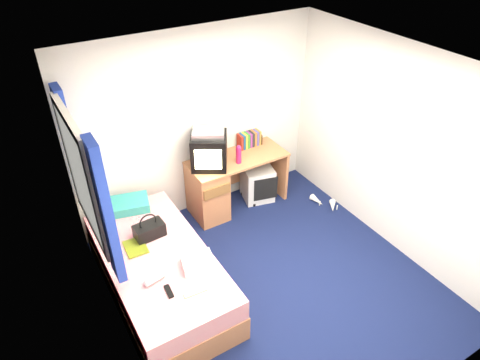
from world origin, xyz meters
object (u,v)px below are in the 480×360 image
bed (160,273)px  pink_water_bottle (239,155)px  vcr (208,133)px  water_bottle (155,278)px  pillow (127,205)px  aerosol_can (223,153)px  handbag (149,230)px  colour_swatch_fan (195,292)px  white_heels (325,203)px  desk (219,185)px  storage_cube (257,183)px  crt_tv (209,151)px  towel (198,262)px  picture_frame (260,138)px  remote_control (169,291)px  magazine (136,247)px

bed → pink_water_bottle: pink_water_bottle is taller
vcr → water_bottle: 1.87m
pillow → aerosol_can: bearing=3.8°
handbag → colour_swatch_fan: (0.07, -0.94, -0.08)m
bed → handbag: 0.47m
bed → white_heels: (2.49, 0.24, -0.23)m
white_heels → handbag: bearing=178.6°
desk → pink_water_bottle: 0.52m
bed → storage_cube: bed is taller
pillow → aerosol_can: aerosol_can is taller
vcr → handbag: bearing=-119.0°
pink_water_bottle → handbag: (-1.40, -0.49, -0.23)m
crt_tv → towel: (-0.81, -1.27, -0.37)m
bed → picture_frame: size_ratio=14.29×
colour_swatch_fan → crt_tv: bearing=57.7°
towel → water_bottle: 0.44m
pillow → pink_water_bottle: 1.48m
picture_frame → towel: 2.21m
pink_water_bottle → water_bottle: size_ratio=1.10×
bed → water_bottle: water_bottle is taller
desk → pink_water_bottle: size_ratio=5.94×
colour_swatch_fan → remote_control: remote_control is taller
crt_tv → aerosol_can: size_ratio=3.13×
storage_cube → vcr: size_ratio=1.30×
pink_water_bottle → aerosol_can: size_ratio=1.20×
storage_cube → towel: bearing=-126.9°
crt_tv → water_bottle: bearing=-104.1°
handbag → towel: (0.24, -0.66, -0.04)m
pillow → picture_frame: 1.98m
white_heels → water_bottle: bearing=-168.0°
picture_frame → vcr: bearing=-154.2°
vcr → remote_control: (-1.19, -1.43, -0.66)m
remote_control → white_heels: size_ratio=0.37×
colour_swatch_fan → white_heels: (2.38, 0.88, -0.51)m
desk → magazine: size_ratio=4.64×
picture_frame → colour_swatch_fan: picture_frame is taller
picture_frame → towel: bearing=-123.8°
handbag → white_heels: 2.52m
towel → white_heels: size_ratio=0.69×
magazine → pillow: bearing=78.0°
magazine → water_bottle: size_ratio=1.40×
bed → water_bottle: size_ratio=10.00×
colour_swatch_fan → handbag: bearing=94.2°
magazine → handbag: bearing=24.7°
storage_cube → pillow: bearing=-165.9°
bed → desk: 1.53m
pillow → water_bottle: size_ratio=2.50×
aerosol_can → handbag: 1.46m
picture_frame → handbag: 2.07m
pillow → water_bottle: (-0.14, -1.20, -0.02)m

